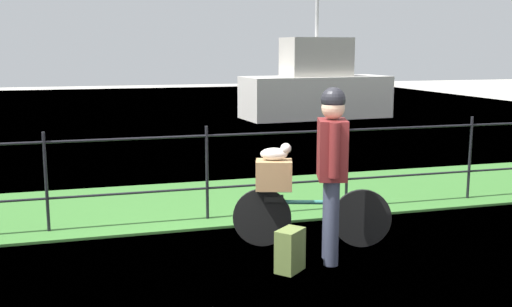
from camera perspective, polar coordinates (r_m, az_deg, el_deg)
The scene contains 10 objects.
ground_plane at distance 5.48m, azimuth -0.39°, elevation -11.85°, with size 60.00×60.00×0.00m, color #B2ADA3.
grass_strip at distance 8.06m, azimuth -5.80°, elevation -4.65°, with size 27.00×2.40×0.03m, color #38702D.
harbor_water at distance 17.56m, azimuth -11.58°, elevation 3.02°, with size 30.00×30.00×0.00m, color #426684.
iron_fence at distance 7.12m, azimuth -4.67°, elevation -1.24°, with size 18.04×0.04×1.14m.
bicycle_main at distance 6.29m, azimuth 5.11°, elevation -5.91°, with size 1.57×0.55×0.61m.
wooden_crate at distance 6.17m, azimuth 1.70°, elevation -2.02°, with size 0.37×0.27×0.30m, color #A87F51.
terrier_dog at distance 6.13m, azimuth 1.94°, elevation 0.05°, with size 0.32×0.22×0.18m.
cyclist_person at distance 5.71m, azimuth 7.20°, elevation -0.57°, with size 0.37×0.52×1.68m.
backpack_on_paving at distance 5.62m, azimuth 3.24°, elevation -9.14°, with size 0.28×0.18×0.40m, color olive.
moored_boat_near at distance 18.11m, azimuth 5.67°, elevation 6.17°, with size 4.48×1.98×3.96m.
Camera 1 is at (-1.39, -4.90, 2.03)m, focal length 42.27 mm.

